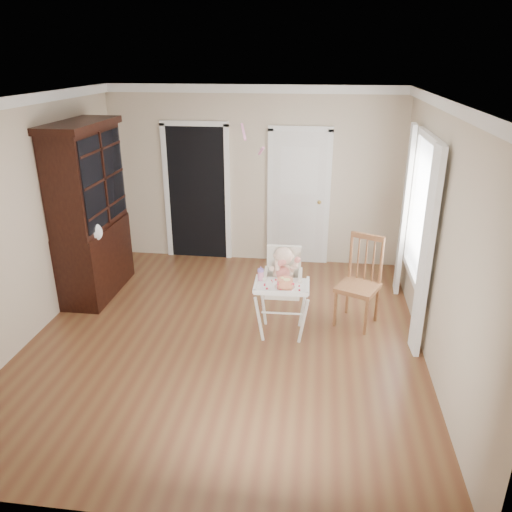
# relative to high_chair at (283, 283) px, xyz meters

# --- Properties ---
(floor) EXTENTS (5.00, 5.00, 0.00)m
(floor) POSITION_rel_high_chair_xyz_m (-0.65, -0.20, -0.66)
(floor) COLOR brown
(floor) RESTS_ON ground
(ceiling) EXTENTS (5.00, 5.00, 0.00)m
(ceiling) POSITION_rel_high_chair_xyz_m (-0.65, -0.20, 2.04)
(ceiling) COLOR white
(ceiling) RESTS_ON wall_back
(wall_back) EXTENTS (4.50, 0.00, 4.50)m
(wall_back) POSITION_rel_high_chair_xyz_m (-0.65, 2.30, 0.69)
(wall_back) COLOR #C6B49A
(wall_back) RESTS_ON floor
(wall_left) EXTENTS (0.00, 5.00, 5.00)m
(wall_left) POSITION_rel_high_chair_xyz_m (-2.90, -0.20, 0.69)
(wall_left) COLOR #C6B49A
(wall_left) RESTS_ON floor
(wall_right) EXTENTS (0.00, 5.00, 5.00)m
(wall_right) POSITION_rel_high_chair_xyz_m (1.60, -0.20, 0.69)
(wall_right) COLOR #C6B49A
(wall_right) RESTS_ON floor
(crown_molding) EXTENTS (4.50, 5.00, 0.12)m
(crown_molding) POSITION_rel_high_chair_xyz_m (-0.65, -0.20, 1.98)
(crown_molding) COLOR white
(crown_molding) RESTS_ON ceiling
(doorway) EXTENTS (1.06, 0.05, 2.22)m
(doorway) POSITION_rel_high_chair_xyz_m (-1.55, 2.28, 0.45)
(doorway) COLOR black
(doorway) RESTS_ON wall_back
(closet_door) EXTENTS (0.96, 0.09, 2.13)m
(closet_door) POSITION_rel_high_chair_xyz_m (0.05, 2.28, 0.36)
(closet_door) COLOR white
(closet_door) RESTS_ON wall_back
(window_right) EXTENTS (0.13, 1.84, 2.30)m
(window_right) POSITION_rel_high_chair_xyz_m (1.53, 0.60, 0.62)
(window_right) COLOR white
(window_right) RESTS_ON wall_right
(high_chair) EXTENTS (0.64, 0.77, 1.07)m
(high_chair) POSITION_rel_high_chair_xyz_m (0.00, 0.00, 0.00)
(high_chair) COLOR white
(high_chair) RESTS_ON floor
(baby) EXTENTS (0.32, 0.25, 0.50)m
(baby) POSITION_rel_high_chair_xyz_m (0.00, 0.03, 0.17)
(baby) COLOR beige
(baby) RESTS_ON high_chair
(cake) EXTENTS (0.22, 0.22, 0.10)m
(cake) POSITION_rel_high_chair_xyz_m (0.05, -0.29, 0.13)
(cake) COLOR silver
(cake) RESTS_ON high_chair
(sippy_cup) EXTENTS (0.07, 0.07, 0.17)m
(sippy_cup) POSITION_rel_high_chair_xyz_m (-0.24, -0.14, 0.16)
(sippy_cup) COLOR pink
(sippy_cup) RESTS_ON high_chair
(china_cabinet) EXTENTS (0.62, 1.38, 2.33)m
(china_cabinet) POSITION_rel_high_chair_xyz_m (-2.63, 0.79, 0.50)
(china_cabinet) COLOR black
(china_cabinet) RESTS_ON floor
(dining_chair) EXTENTS (0.60, 0.60, 1.11)m
(dining_chair) POSITION_rel_high_chair_xyz_m (0.90, 0.39, -0.14)
(dining_chair) COLOR brown
(dining_chair) RESTS_ON floor
(streamer) EXTENTS (0.14, 0.48, 0.15)m
(streamer) POSITION_rel_high_chair_xyz_m (-0.62, 1.14, 1.53)
(streamer) COLOR #FB91C6
(streamer) RESTS_ON ceiling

